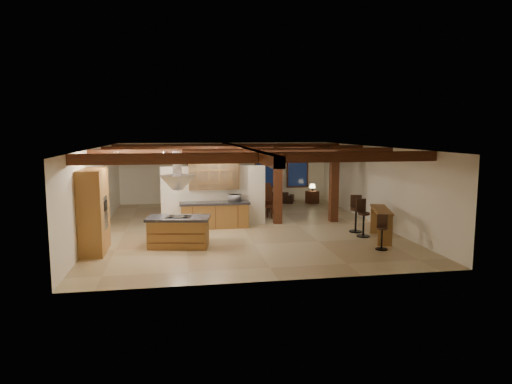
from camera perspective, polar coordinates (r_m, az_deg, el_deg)
The scene contains 23 objects.
ground at distance 16.57m, azimuth -1.67°, elevation -4.44°, with size 12.00×12.00×0.00m, color tan.
room_walls at distance 16.29m, azimuth -1.69°, elevation 1.69°, with size 12.00×12.00×12.00m.
ceiling_beams at distance 16.22m, azimuth -1.70°, elevation 5.14°, with size 10.00×12.00×0.28m.
timber_posts at distance 17.30m, azimuth 6.31°, elevation 1.95°, with size 2.50×0.30×2.90m.
partition_wall at distance 16.76m, azimuth -5.31°, elevation -0.51°, with size 3.80×0.18×2.20m, color white.
pantry_cabinet at distance 13.85m, azimuth -19.60°, elevation -2.25°, with size 0.67×1.60×2.40m.
back_counter at distance 16.48m, azimuth -5.17°, elevation -2.85°, with size 2.50×0.66×0.94m.
upper_display_cabinet at distance 16.48m, azimuth -5.29°, elevation 1.98°, with size 1.80×0.36×0.95m.
range_hood at distance 13.76m, azimuth -9.76°, elevation 0.48°, with size 1.10×1.10×1.40m.
back_windows at distance 22.64m, azimuth 3.24°, elevation 2.66°, with size 2.70×0.07×1.70m.
framed_art at distance 22.06m, azimuth -7.72°, elevation 3.00°, with size 0.65×0.05×0.85m.
recessed_cans at distance 14.12m, azimuth -10.86°, elevation 5.07°, with size 3.16×2.46×0.03m.
kitchen_island at distance 13.98m, azimuth -9.64°, elevation -4.88°, with size 2.00×1.29×0.93m.
dining_table at distance 18.97m, azimuth -0.96°, elevation -1.79°, with size 2.03×1.13×0.71m, color #411A10.
sofa at distance 22.24m, azimuth 2.35°, elevation -0.61°, with size 1.84×0.72×0.54m, color black.
microwave at distance 16.45m, azimuth -2.68°, elevation -0.76°, with size 0.46×0.31×0.25m, color #B3B3B7.
bar_counter at distance 15.18m, azimuth 15.36°, elevation -3.25°, with size 1.00×1.96×1.00m.
side_table at distance 22.08m, azimuth 7.04°, elevation -0.65°, with size 0.48×0.48×0.60m, color #3A120E.
table_lamp at distance 22.00m, azimuth 7.06°, elevation 0.74°, with size 0.29×0.29×0.34m.
bar_stool_a at distance 13.95m, azimuth 15.47°, elevation -4.85°, with size 0.39×0.40×1.02m.
bar_stool_b at distance 15.47m, azimuth 13.22°, elevation -3.16°, with size 0.44×0.45×1.23m.
bar_stool_c at distance 16.11m, azimuth 12.38°, elevation -2.64°, with size 0.46×0.48×1.27m.
dining_chairs at distance 18.92m, azimuth -0.97°, elevation -0.93°, with size 2.18×2.18×1.27m.
Camera 1 is at (-2.26, -16.04, 3.49)m, focal length 32.00 mm.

